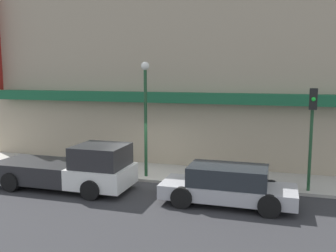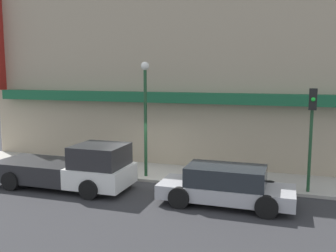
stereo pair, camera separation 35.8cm
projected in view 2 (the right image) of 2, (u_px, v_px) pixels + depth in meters
name	position (u px, v px, depth m)	size (l,w,h in m)	color
ground_plane	(139.00, 181.00, 16.25)	(80.00, 80.00, 0.00)	#2D2D30
sidewalk	(151.00, 172.00, 17.60)	(36.00, 2.89, 0.12)	#ADA89E
building	(170.00, 62.00, 19.65)	(19.80, 3.80, 10.50)	tan
pickup_truck	(72.00, 168.00, 15.20)	(5.72, 2.29, 1.88)	white
parked_car	(226.00, 186.00, 13.28)	(4.75, 1.98, 1.40)	#ADADB2
fire_hydrant	(130.00, 165.00, 17.30)	(0.20, 0.20, 0.65)	#196633
street_lamp	(145.00, 105.00, 16.25)	(0.36, 0.36, 5.03)	#1E4728
traffic_light	(312.00, 122.00, 14.02)	(0.28, 0.42, 3.98)	#1E4728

